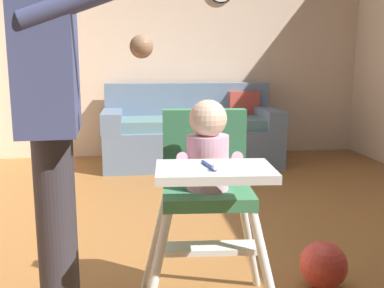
{
  "coord_description": "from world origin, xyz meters",
  "views": [
    {
      "loc": [
        -0.52,
        -2.44,
        1.1
      ],
      "look_at": [
        -0.3,
        -0.79,
        0.79
      ],
      "focal_mm": 41.54,
      "sensor_mm": 36.0,
      "label": 1
    }
  ],
  "objects_px": {
    "adult_standing": "(52,109)",
    "toy_ball": "(323,265)",
    "couch": "(191,133)",
    "high_chair": "(207,172)"
  },
  "relations": [
    {
      "from": "couch",
      "to": "toy_ball",
      "type": "bearing_deg",
      "value": 5.89
    },
    {
      "from": "adult_standing",
      "to": "toy_ball",
      "type": "xyz_separation_m",
      "value": [
        1.21,
        0.23,
        -0.81
      ]
    },
    {
      "from": "adult_standing",
      "to": "high_chair",
      "type": "bearing_deg",
      "value": -0.51
    },
    {
      "from": "couch",
      "to": "high_chair",
      "type": "bearing_deg",
      "value": -6.23
    },
    {
      "from": "adult_standing",
      "to": "toy_ball",
      "type": "distance_m",
      "value": 1.47
    },
    {
      "from": "high_chair",
      "to": "toy_ball",
      "type": "xyz_separation_m",
      "value": [
        0.62,
        0.2,
        -0.54
      ]
    },
    {
      "from": "couch",
      "to": "high_chair",
      "type": "xyz_separation_m",
      "value": [
        -0.33,
        -3.0,
        0.32
      ]
    },
    {
      "from": "high_chair",
      "to": "toy_ball",
      "type": "relative_size",
      "value": 4.12
    },
    {
      "from": "toy_ball",
      "to": "high_chair",
      "type": "bearing_deg",
      "value": -162.2
    },
    {
      "from": "couch",
      "to": "toy_ball",
      "type": "height_order",
      "value": "couch"
    }
  ]
}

